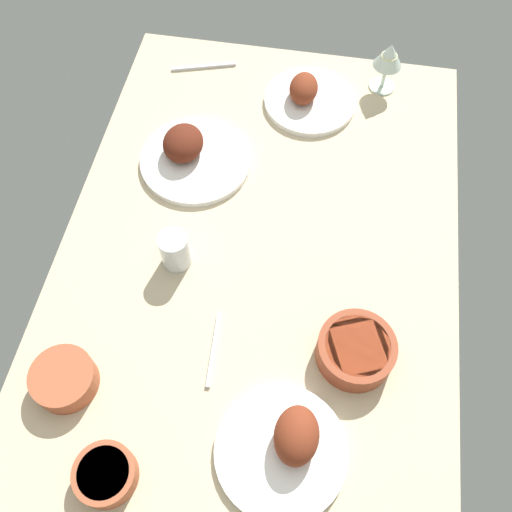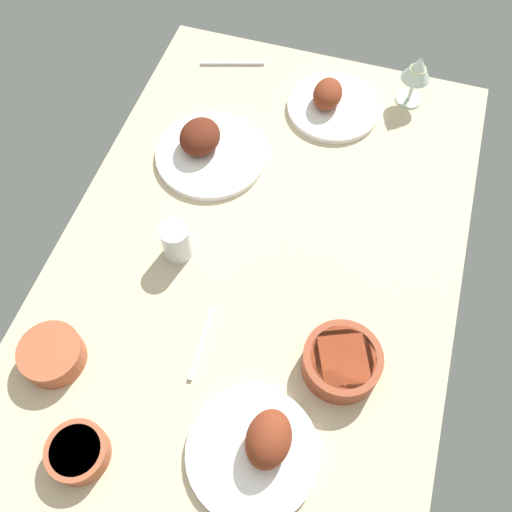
{
  "view_description": "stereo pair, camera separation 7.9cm",
  "coord_description": "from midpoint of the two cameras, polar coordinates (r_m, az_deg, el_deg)",
  "views": [
    {
      "loc": [
        61.02,
        10.47,
        114.0
      ],
      "look_at": [
        0.0,
        0.0,
        6.0
      ],
      "focal_mm": 39.33,
      "sensor_mm": 36.0,
      "label": 1
    },
    {
      "loc": [
        59.18,
        18.17,
        114.0
      ],
      "look_at": [
        0.0,
        0.0,
        6.0
      ],
      "focal_mm": 39.33,
      "sensor_mm": 36.0,
      "label": 2
    }
  ],
  "objects": [
    {
      "name": "plate_near_viewer",
      "position": [
        1.09,
        2.5,
        -18.98
      ],
      "size": [
        25.16,
        25.16,
        9.11
      ],
      "color": "white",
      "rests_on": "dining_table"
    },
    {
      "name": "bowl_cream",
      "position": [
        1.13,
        -15.69,
        -18.77
      ],
      "size": [
        11.43,
        11.43,
        4.57
      ],
      "color": "#A35133",
      "rests_on": "dining_table"
    },
    {
      "name": "spoon_loose",
      "position": [
        1.66,
        -0.95,
        18.95
      ],
      "size": [
        6.11,
        17.43,
        0.8
      ],
      "primitive_type": "cube",
      "rotation": [
        0.0,
        0.0,
        1.87
      ],
      "color": "silver",
      "rests_on": "dining_table"
    },
    {
      "name": "fork_loose",
      "position": [
        1.18,
        -3.65,
        -8.97
      ],
      "size": [
        16.12,
        1.79,
        0.8
      ],
      "primitive_type": "cube",
      "rotation": [
        0.0,
        0.0,
        3.2
      ],
      "color": "silver",
      "rests_on": "dining_table"
    },
    {
      "name": "wine_glass",
      "position": [
        1.56,
        17.57,
        17.47
      ],
      "size": [
        7.6,
        7.6,
        14.0
      ],
      "color": "silver",
      "rests_on": "dining_table"
    },
    {
      "name": "bowl_pasta",
      "position": [
        1.2,
        -18.28,
        -9.58
      ],
      "size": [
        12.75,
        12.75,
        5.24
      ],
      "color": "#A35133",
      "rests_on": "dining_table"
    },
    {
      "name": "plate_center_main",
      "position": [
        1.55,
        9.18,
        15.07
      ],
      "size": [
        24.39,
        24.39,
        7.79
      ],
      "color": "white",
      "rests_on": "dining_table"
    },
    {
      "name": "dining_table",
      "position": [
        1.28,
        1.77,
        -0.99
      ],
      "size": [
        140.0,
        90.0,
        4.0
      ],
      "primitive_type": "cube",
      "color": "#C6B28E",
      "rests_on": "ground"
    },
    {
      "name": "water_tumbler",
      "position": [
        1.24,
        -6.32,
        1.38
      ],
      "size": [
        6.55,
        6.55,
        9.31
      ],
      "primitive_type": "cylinder",
      "color": "silver",
      "rests_on": "dining_table"
    },
    {
      "name": "bowl_sauce",
      "position": [
        1.15,
        10.7,
        -10.61
      ],
      "size": [
        15.77,
        15.77,
        6.13
      ],
      "color": "brown",
      "rests_on": "dining_table"
    },
    {
      "name": "plate_far_side",
      "position": [
        1.42,
        -3.42,
        10.86
      ],
      "size": [
        27.75,
        27.75,
        8.18
      ],
      "color": "white",
      "rests_on": "dining_table"
    }
  ]
}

